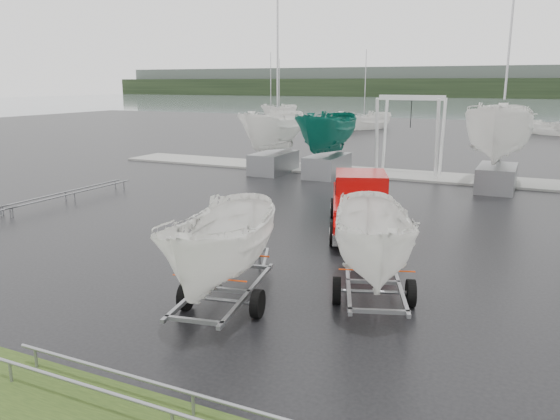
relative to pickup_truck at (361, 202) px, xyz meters
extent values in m
plane|color=black|center=(-3.10, -1.85, -0.93)|extent=(120.00, 120.00, 0.00)
plane|color=slate|center=(-3.10, 98.15, -0.94)|extent=(300.00, 300.00, 0.00)
cube|color=gray|center=(-3.10, 11.15, -0.88)|extent=(30.00, 3.00, 0.12)
cube|color=black|center=(-3.10, 168.15, 2.07)|extent=(300.00, 8.00, 6.00)
cube|color=#4C5651|center=(-3.10, 176.15, 4.07)|extent=(300.00, 6.00, 10.00)
cube|color=#910807|center=(0.10, -0.27, -0.21)|extent=(3.47, 5.55, 0.86)
cube|color=#910807|center=(-0.22, 0.62, 0.47)|extent=(2.28, 2.52, 0.77)
cube|color=black|center=(-0.22, 0.62, 0.52)|extent=(2.23, 2.32, 0.50)
cube|color=silver|center=(1.00, -2.79, -0.48)|extent=(1.78, 0.77, 0.32)
cylinder|color=black|center=(-1.29, 1.06, -0.57)|extent=(0.50, 0.77, 0.72)
cylinder|color=black|center=(0.33, 1.64, -0.57)|extent=(0.50, 0.77, 0.72)
cylinder|color=black|center=(-0.13, -2.18, -0.57)|extent=(0.50, 0.77, 0.72)
cylinder|color=black|center=(1.49, -1.60, -0.57)|extent=(0.50, 0.77, 0.72)
cube|color=gray|center=(1.56, -5.99, -0.48)|extent=(1.29, 3.42, 0.08)
cube|color=gray|center=(2.59, -5.61, -0.48)|extent=(1.29, 3.42, 0.08)
cylinder|color=gray|center=(2.14, -5.99, -0.63)|extent=(1.53, 0.61, 0.08)
cylinder|color=black|center=(1.39, -6.26, -0.63)|extent=(0.37, 0.63, 0.60)
cylinder|color=black|center=(2.90, -5.72, -0.63)|extent=(0.37, 0.63, 0.60)
imported|color=white|center=(2.08, -5.80, 1.85)|extent=(2.22, 2.25, 4.59)
cube|color=#FF4408|center=(1.81, -5.05, 0.07)|extent=(1.47, 0.56, 0.03)
cube|color=#FF4408|center=(2.35, -6.55, 0.07)|extent=(1.47, 0.56, 0.03)
cube|color=gray|center=(-1.20, -7.72, -0.48)|extent=(0.74, 3.55, 0.08)
cube|color=gray|center=(-0.12, -7.51, -0.48)|extent=(0.74, 3.55, 0.08)
cylinder|color=gray|center=(-0.62, -7.81, -0.63)|extent=(1.59, 0.37, 0.08)
cylinder|color=black|center=(-1.41, -7.96, -0.63)|extent=(0.29, 0.62, 0.60)
cylinder|color=black|center=(0.16, -7.66, -0.63)|extent=(0.29, 0.62, 0.60)
imported|color=white|center=(-0.66, -7.61, 1.91)|extent=(2.08, 2.11, 4.71)
cube|color=#FF4408|center=(-0.81, -6.83, 0.07)|extent=(1.53, 0.33, 0.03)
cube|color=#FF4408|center=(-0.51, -8.40, 0.07)|extent=(1.53, 0.33, 0.03)
cylinder|color=silver|center=(-2.39, 10.35, 1.07)|extent=(0.16, 0.58, 3.99)
cylinder|color=silver|center=(-2.39, 11.95, 1.07)|extent=(0.16, 0.58, 3.99)
cylinder|color=silver|center=(0.61, 10.35, 1.07)|extent=(0.16, 0.58, 3.99)
cylinder|color=silver|center=(0.61, 11.95, 1.07)|extent=(0.16, 0.58, 3.99)
cube|color=silver|center=(-0.89, 11.15, 3.07)|extent=(3.30, 0.25, 0.25)
cube|color=gray|center=(-7.67, 9.15, -0.38)|extent=(1.60, 3.20, 1.10)
imported|color=white|center=(-7.67, 9.15, 3.17)|extent=(2.26, 2.32, 6.00)
cylinder|color=#B2B2B7|center=(-7.67, 9.65, 5.99)|extent=(0.10, 0.10, 7.00)
cube|color=gray|center=(-4.68, 9.35, -0.38)|extent=(1.60, 3.20, 1.10)
imported|color=#0D6051|center=(-4.68, 9.35, 3.12)|extent=(2.22, 2.28, 5.91)
cube|color=gray|center=(3.53, 9.15, -0.38)|extent=(1.60, 3.20, 1.10)
imported|color=white|center=(3.53, 9.15, 3.92)|extent=(2.82, 2.90, 7.50)
cylinder|color=#B2B2B7|center=(3.53, 9.65, 6.57)|extent=(0.10, 0.10, 7.00)
cylinder|color=gray|center=(-11.85, -0.85, -0.58)|extent=(0.06, 6.50, 0.06)
cylinder|color=gray|center=(-12.35, -0.85, -0.58)|extent=(0.06, 6.50, 0.06)
cylinder|color=gray|center=(0.90, -11.60, -0.58)|extent=(7.00, 0.06, 0.06)
cylinder|color=gray|center=(0.90, -11.10, -0.58)|extent=(7.00, 0.06, 0.06)
imported|color=white|center=(-22.71, 39.27, -0.93)|extent=(2.72, 2.78, 6.39)
cylinder|color=#B2B2B7|center=(-22.71, 39.27, 3.07)|extent=(0.08, 0.08, 8.00)
imported|color=white|center=(-11.57, 38.62, -0.93)|extent=(3.97, 4.01, 7.84)
cylinder|color=#B2B2B7|center=(-11.57, 38.62, 3.07)|extent=(0.08, 0.08, 8.00)
imported|color=white|center=(-29.18, 55.15, -0.93)|extent=(3.36, 3.42, 7.35)
cylinder|color=#B2B2B7|center=(-29.18, 55.15, 3.07)|extent=(0.08, 0.08, 8.00)
camera|label=1|loc=(5.08, -16.96, 3.82)|focal=35.00mm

